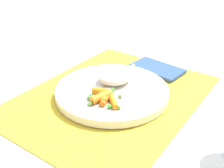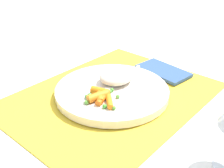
{
  "view_description": "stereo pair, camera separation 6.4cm",
  "coord_description": "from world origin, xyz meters",
  "px_view_note": "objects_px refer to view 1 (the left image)",
  "views": [
    {
      "loc": [
        0.46,
        0.33,
        0.34
      ],
      "look_at": [
        0.0,
        0.0,
        0.03
      ],
      "focal_mm": 45.22,
      "sensor_mm": 36.0,
      "label": 1
    },
    {
      "loc": [
        0.43,
        0.38,
        0.34
      ],
      "look_at": [
        0.0,
        0.0,
        0.03
      ],
      "focal_mm": 45.22,
      "sensor_mm": 36.0,
      "label": 2
    }
  ],
  "objects_px": {
    "plate": "(112,91)",
    "rice_mound": "(115,76)",
    "carrot_portion": "(104,97)",
    "napkin": "(157,68)",
    "fork": "(115,83)"
  },
  "relations": [
    {
      "from": "plate",
      "to": "rice_mound",
      "type": "height_order",
      "value": "rice_mound"
    },
    {
      "from": "plate",
      "to": "fork",
      "type": "distance_m",
      "value": 0.02
    },
    {
      "from": "rice_mound",
      "to": "carrot_portion",
      "type": "relative_size",
      "value": 1.05
    },
    {
      "from": "plate",
      "to": "napkin",
      "type": "bearing_deg",
      "value": 172.0
    },
    {
      "from": "plate",
      "to": "rice_mound",
      "type": "xyz_separation_m",
      "value": [
        -0.03,
        -0.01,
        0.02
      ]
    },
    {
      "from": "carrot_portion",
      "to": "napkin",
      "type": "distance_m",
      "value": 0.24
    },
    {
      "from": "carrot_portion",
      "to": "napkin",
      "type": "xyz_separation_m",
      "value": [
        -0.23,
        0.01,
        -0.02
      ]
    },
    {
      "from": "carrot_portion",
      "to": "napkin",
      "type": "height_order",
      "value": "carrot_portion"
    },
    {
      "from": "carrot_portion",
      "to": "napkin",
      "type": "bearing_deg",
      "value": 177.67
    },
    {
      "from": "carrot_portion",
      "to": "fork",
      "type": "relative_size",
      "value": 0.44
    },
    {
      "from": "plate",
      "to": "fork",
      "type": "bearing_deg",
      "value": -171.28
    },
    {
      "from": "plate",
      "to": "carrot_portion",
      "type": "height_order",
      "value": "carrot_portion"
    },
    {
      "from": "fork",
      "to": "rice_mound",
      "type": "bearing_deg",
      "value": -144.62
    },
    {
      "from": "plate",
      "to": "fork",
      "type": "xyz_separation_m",
      "value": [
        -0.02,
        -0.0,
        0.01
      ]
    },
    {
      "from": "carrot_portion",
      "to": "fork",
      "type": "distance_m",
      "value": 0.07
    }
  ]
}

